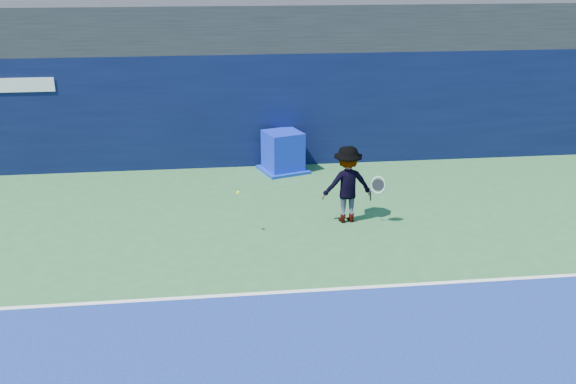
# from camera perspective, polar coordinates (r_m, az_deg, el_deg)

# --- Properties ---
(baseline) EXTENTS (24.00, 0.10, 0.01)m
(baseline) POSITION_cam_1_polar(r_m,az_deg,el_deg) (10.98, -1.60, -8.95)
(baseline) COLOR white
(baseline) RESTS_ON ground
(stadium_band) EXTENTS (36.00, 3.00, 1.20)m
(stadium_band) POSITION_cam_1_polar(r_m,az_deg,el_deg) (18.16, -4.26, 14.62)
(stadium_band) COLOR black
(stadium_band) RESTS_ON back_wall_assembly
(back_wall_assembly) EXTENTS (36.00, 1.03, 3.00)m
(back_wall_assembly) POSITION_cam_1_polar(r_m,az_deg,el_deg) (17.50, -3.94, 7.45)
(back_wall_assembly) COLOR black
(back_wall_assembly) RESTS_ON ground
(equipment_cart) EXTENTS (1.40, 1.40, 1.07)m
(equipment_cart) POSITION_cam_1_polar(r_m,az_deg,el_deg) (16.90, -0.45, 3.47)
(equipment_cart) COLOR #0D1FBF
(equipment_cart) RESTS_ON ground
(tennis_player) EXTENTS (1.31, 0.74, 1.66)m
(tennis_player) POSITION_cam_1_polar(r_m,az_deg,el_deg) (13.60, 5.29, 0.68)
(tennis_player) COLOR white
(tennis_player) RESTS_ON ground
(tennis_ball) EXTENTS (0.07, 0.07, 0.07)m
(tennis_ball) POSITION_cam_1_polar(r_m,az_deg,el_deg) (12.82, -4.45, -0.05)
(tennis_ball) COLOR #E4F91B
(tennis_ball) RESTS_ON ground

